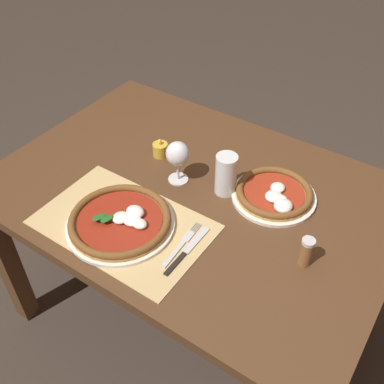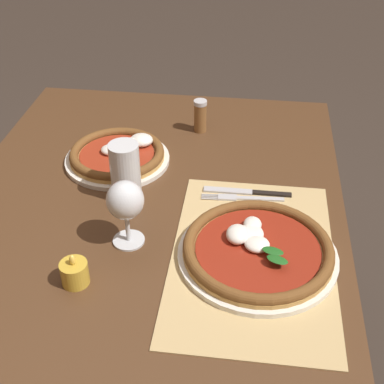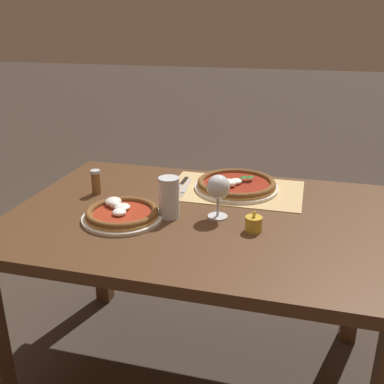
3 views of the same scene
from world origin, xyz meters
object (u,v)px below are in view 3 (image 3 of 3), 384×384
wine_glass (218,189)px  fork (185,187)px  knife (180,186)px  pepper_shaker (96,182)px  votive_candle (254,224)px  pizza_far (122,214)px  pint_glass (169,198)px  pizza_near (236,184)px

wine_glass → fork: size_ratio=0.77×
knife → pepper_shaker: bearing=26.8°
votive_candle → fork: bearing=-44.7°
pizza_far → pint_glass: size_ratio=1.92×
pizza_far → votive_candle: size_ratio=3.87×
pizza_near → wine_glass: 0.29m
knife → votive_candle: votive_candle is taller
pizza_far → wine_glass: size_ratio=1.80×
wine_glass → votive_candle: bearing=150.3°
fork → votive_candle: votive_candle is taller
wine_glass → knife: (0.21, -0.25, -0.10)m
pizza_near → pizza_far: bearing=48.7°
pizza_far → knife: 0.37m
pint_glass → votive_candle: (-0.30, 0.04, -0.05)m
pizza_far → pint_glass: bearing=-159.0°
pint_glass → pepper_shaker: (0.34, -0.14, -0.02)m
pint_glass → knife: 0.30m
pint_glass → fork: 0.29m
pizza_far → knife: size_ratio=1.30×
pizza_far → knife: bearing=-107.0°
wine_glass → fork: wine_glass is taller
pizza_far → fork: (-0.13, -0.34, -0.01)m
knife → pizza_near: bearing=-172.4°
pint_glass → votive_candle: bearing=173.0°
pizza_near → wine_glass: size_ratio=2.17×
pizza_near → knife: (0.23, 0.03, -0.02)m
wine_glass → pint_glass: 0.17m
wine_glass → votive_candle: size_ratio=2.15×
wine_glass → pint_glass: bearing=14.0°
knife → wine_glass: bearing=130.1°
fork → knife: (0.03, -0.01, 0.00)m
fork → pepper_shaker: size_ratio=2.07×
knife → fork: bearing=157.0°
pepper_shaker → wine_glass: bearing=169.0°
pizza_near → knife: size_ratio=1.57×
pint_glass → wine_glass: bearing=-166.0°
pizza_near → votive_candle: (-0.12, 0.36, 0.00)m
wine_glass → knife: bearing=-49.9°
pizza_far → pint_glass: pint_glass is taller
pizza_far → pepper_shaker: pepper_shaker is taller
pizza_near → fork: bearing=11.7°
knife → pepper_shaker: 0.34m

